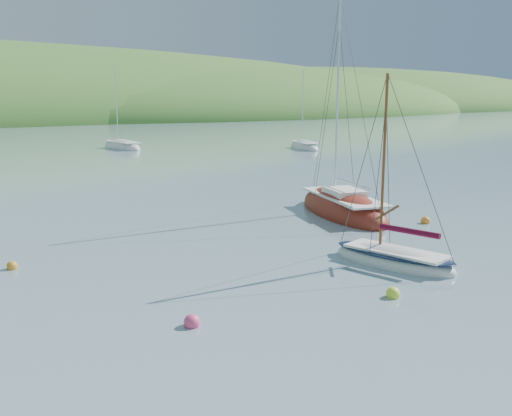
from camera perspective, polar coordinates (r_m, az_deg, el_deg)
ground at (r=19.08m, az=12.42°, el=-9.70°), size 700.00×700.00×0.00m
daysailer_white at (r=23.83m, az=13.59°, el=-5.01°), size 3.06×5.58×8.12m
sloop_red at (r=33.11m, az=8.65°, el=-0.20°), size 5.70×9.56×13.39m
distant_sloop_b at (r=74.87m, az=-13.25°, el=5.92°), size 3.62×8.14×11.24m
distant_sloop_d at (r=73.08m, az=4.86°, el=6.05°), size 4.93×7.87×10.60m
mooring_buoys at (r=22.56m, az=4.28°, el=-5.84°), size 20.49×11.14×0.50m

